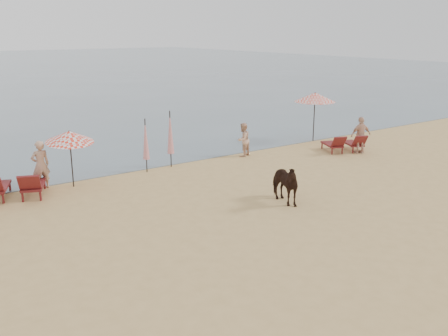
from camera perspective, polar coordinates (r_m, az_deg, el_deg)
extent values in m
plane|color=tan|center=(14.83, 11.25, -8.36)|extent=(120.00, 120.00, 0.00)
cube|color=maroon|center=(19.73, -20.95, -1.82)|extent=(1.27, 1.75, 0.09)
cube|color=maroon|center=(18.83, -21.35, -1.64)|extent=(0.88, 0.76, 0.70)
cube|color=maroon|center=(25.73, 12.25, 2.65)|extent=(1.15, 1.56, 0.08)
cube|color=maroon|center=(25.00, 12.99, 2.90)|extent=(0.78, 0.68, 0.62)
cube|color=maroon|center=(26.20, 14.46, 2.74)|extent=(1.15, 1.56, 0.08)
cube|color=maroon|center=(25.49, 15.26, 2.98)|extent=(0.78, 0.68, 0.62)
cylinder|color=black|center=(20.15, -17.02, 0.74)|extent=(0.05, 0.05, 2.05)
cone|color=red|center=(19.93, -17.24, 3.46)|extent=(1.81, 1.85, 0.62)
sphere|color=black|center=(19.90, -17.29, 4.00)|extent=(0.08, 0.08, 0.08)
cylinder|color=black|center=(27.79, 10.25, 5.55)|extent=(0.05, 0.05, 2.47)
cone|color=red|center=(27.61, 10.36, 7.97)|extent=(2.20, 2.20, 0.49)
sphere|color=black|center=(27.59, 10.39, 8.42)|extent=(0.09, 0.09, 0.09)
cylinder|color=black|center=(22.21, -6.14, 3.31)|extent=(0.06, 0.06, 2.53)
cone|color=#B82232|center=(22.14, -6.16, 4.07)|extent=(0.31, 0.31, 1.90)
cylinder|color=black|center=(21.53, -8.91, 2.55)|extent=(0.05, 0.05, 2.33)
cone|color=#B82232|center=(21.47, -8.94, 3.28)|extent=(0.28, 0.28, 1.75)
imported|color=black|center=(17.63, 6.73, -1.71)|extent=(1.05, 1.84, 1.47)
imported|color=tan|center=(20.30, -20.23, 0.33)|extent=(0.72, 0.49, 1.89)
imported|color=tan|center=(24.08, 2.19, 3.25)|extent=(0.96, 0.86, 1.63)
imported|color=tan|center=(25.53, 15.35, 3.64)|extent=(1.16, 0.75, 1.83)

